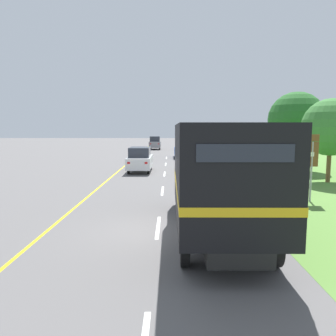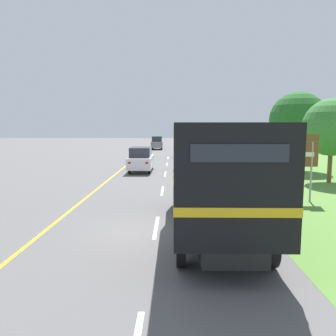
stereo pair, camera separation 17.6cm
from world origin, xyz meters
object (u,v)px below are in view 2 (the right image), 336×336
(lead_car_grey_ahead, at_px, (157,143))
(lead_car_blue_ahead, at_px, (184,150))
(roadside_tree_mid, at_px, (298,120))
(highway_sign, at_px, (298,158))
(roadside_tree_near, at_px, (332,127))
(lead_car_white, at_px, (141,159))
(horse_trailer_truck, at_px, (214,174))

(lead_car_grey_ahead, bearing_deg, lead_car_blue_ahead, -75.53)
(lead_car_grey_ahead, bearing_deg, roadside_tree_mid, -64.54)
(highway_sign, relative_size, roadside_tree_near, 0.60)
(lead_car_blue_ahead, bearing_deg, roadside_tree_near, -63.22)
(roadside_tree_near, distance_m, roadside_tree_mid, 5.77)
(lead_car_blue_ahead, distance_m, roadside_tree_mid, 14.58)
(lead_car_white, relative_size, highway_sign, 1.42)
(horse_trailer_truck, xyz_separation_m, roadside_tree_mid, (8.54, 16.00, 2.10))
(lead_car_blue_ahead, relative_size, highway_sign, 1.42)
(horse_trailer_truck, relative_size, lead_car_grey_ahead, 2.11)
(lead_car_white, xyz_separation_m, highway_sign, (8.30, -10.49, 1.10))
(lead_car_white, bearing_deg, lead_car_grey_ahead, 90.09)
(lead_car_grey_ahead, relative_size, roadside_tree_near, 0.75)
(lead_car_blue_ahead, distance_m, lead_car_grey_ahead, 15.23)
(lead_car_blue_ahead, xyz_separation_m, lead_car_grey_ahead, (-3.81, 14.75, 0.12))
(horse_trailer_truck, height_order, lead_car_grey_ahead, horse_trailer_truck)
(lead_car_grey_ahead, distance_m, highway_sign, 38.25)
(horse_trailer_truck, distance_m, highway_sign, 6.53)
(lead_car_blue_ahead, bearing_deg, highway_sign, -78.64)
(lead_car_blue_ahead, bearing_deg, roadside_tree_mid, -52.76)
(lead_car_white, bearing_deg, highway_sign, -51.66)
(highway_sign, bearing_deg, roadside_tree_near, 53.43)
(lead_car_blue_ahead, xyz_separation_m, roadside_tree_mid, (8.61, -11.33, 3.15))
(roadside_tree_near, bearing_deg, horse_trailer_truck, -129.74)
(lead_car_white, height_order, roadside_tree_near, roadside_tree_near)
(horse_trailer_truck, height_order, roadside_tree_mid, roadside_tree_mid)
(lead_car_grey_ahead, bearing_deg, highway_sign, -77.40)
(lead_car_white, xyz_separation_m, lead_car_grey_ahead, (-0.04, 26.82, 0.06))
(horse_trailer_truck, bearing_deg, lead_car_white, 104.12)
(lead_car_white, height_order, highway_sign, highway_sign)
(roadside_tree_near, bearing_deg, lead_car_blue_ahead, 116.78)
(lead_car_white, distance_m, roadside_tree_near, 13.58)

